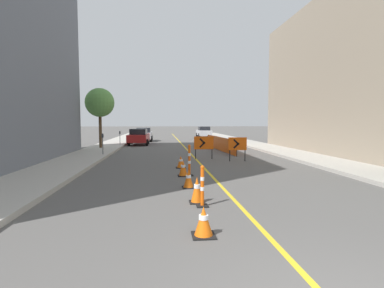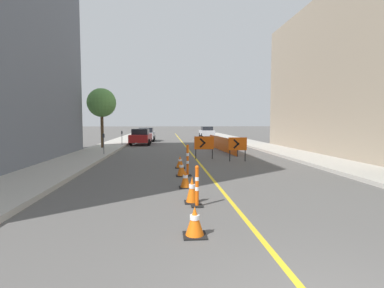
# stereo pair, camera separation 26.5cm
# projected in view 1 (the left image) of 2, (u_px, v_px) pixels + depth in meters

# --- Properties ---
(lane_stripe) EXTENTS (0.12, 55.05, 0.01)m
(lane_stripe) POSITION_uv_depth(u_px,v_px,m) (182.00, 144.00, 30.35)
(lane_stripe) COLOR gold
(lane_stripe) RESTS_ON ground_plane
(sidewalk_left) EXTENTS (2.73, 55.05, 0.17)m
(sidewalk_left) POSITION_uv_depth(u_px,v_px,m) (113.00, 144.00, 29.64)
(sidewalk_left) COLOR #ADA89E
(sidewalk_left) RESTS_ON ground_plane
(sidewalk_right) EXTENTS (2.73, 55.05, 0.17)m
(sidewalk_right) POSITION_uv_depth(u_px,v_px,m) (248.00, 143.00, 31.05)
(sidewalk_right) COLOR #ADA89E
(sidewalk_right) RESTS_ON ground_plane
(building_facade_right) EXTENTS (6.00, 19.62, 10.57)m
(building_facade_right) POSITION_uv_depth(u_px,v_px,m) (367.00, 75.00, 19.38)
(building_facade_right) COLOR gray
(building_facade_right) RESTS_ON ground_plane
(traffic_cone_nearest) EXTENTS (0.46, 0.46, 0.60)m
(traffic_cone_nearest) POSITION_uv_depth(u_px,v_px,m) (204.00, 221.00, 5.91)
(traffic_cone_nearest) COLOR black
(traffic_cone_nearest) RESTS_ON ground_plane
(traffic_cone_second) EXTENTS (0.42, 0.42, 0.74)m
(traffic_cone_second) POSITION_uv_depth(u_px,v_px,m) (197.00, 190.00, 8.37)
(traffic_cone_second) COLOR black
(traffic_cone_second) RESTS_ON ground_plane
(traffic_cone_third) EXTENTS (0.43, 0.43, 0.62)m
(traffic_cone_third) POSITION_uv_depth(u_px,v_px,m) (188.00, 179.00, 10.26)
(traffic_cone_third) COLOR black
(traffic_cone_third) RESTS_ON ground_plane
(traffic_cone_fourth) EXTENTS (0.45, 0.45, 0.66)m
(traffic_cone_fourth) POSITION_uv_depth(u_px,v_px,m) (183.00, 168.00, 12.49)
(traffic_cone_fourth) COLOR black
(traffic_cone_fourth) RESTS_ON ground_plane
(traffic_cone_fifth) EXTENTS (0.47, 0.47, 0.60)m
(traffic_cone_fifth) POSITION_uv_depth(u_px,v_px,m) (181.00, 162.00, 14.69)
(traffic_cone_fifth) COLOR black
(traffic_cone_fifth) RESTS_ON ground_plane
(delineator_post_front) EXTENTS (0.31, 0.31, 1.11)m
(delineator_post_front) POSITION_uv_depth(u_px,v_px,m) (202.00, 189.00, 7.98)
(delineator_post_front) COLOR black
(delineator_post_front) RESTS_ON ground_plane
(delineator_post_rear) EXTENTS (0.32, 0.32, 1.32)m
(delineator_post_rear) POSITION_uv_depth(u_px,v_px,m) (189.00, 162.00, 12.54)
(delineator_post_rear) COLOR black
(delineator_post_rear) RESTS_ON ground_plane
(arrow_barricade_primary) EXTENTS (1.20, 0.09, 1.38)m
(arrow_barricade_primary) POSITION_uv_depth(u_px,v_px,m) (204.00, 144.00, 18.26)
(arrow_barricade_primary) COLOR #EF560C
(arrow_barricade_primary) RESTS_ON ground_plane
(arrow_barricade_secondary) EXTENTS (1.06, 0.11, 1.38)m
(arrow_barricade_secondary) POSITION_uv_depth(u_px,v_px,m) (237.00, 145.00, 17.16)
(arrow_barricade_secondary) COLOR #EF560C
(arrow_barricade_secondary) RESTS_ON ground_plane
(safety_mesh_fence) EXTENTS (0.56, 8.82, 1.07)m
(safety_mesh_fence) POSITION_uv_depth(u_px,v_px,m) (220.00, 144.00, 23.80)
(safety_mesh_fence) COLOR #EF560C
(safety_mesh_fence) RESTS_ON ground_plane
(parked_car_curb_near) EXTENTS (1.99, 4.38, 1.59)m
(parked_car_curb_near) POSITION_uv_depth(u_px,v_px,m) (139.00, 137.00, 29.53)
(parked_car_curb_near) COLOR maroon
(parked_car_curb_near) RESTS_ON ground_plane
(parked_car_curb_mid) EXTENTS (1.94, 4.33, 1.59)m
(parked_car_curb_mid) POSITION_uv_depth(u_px,v_px,m) (144.00, 134.00, 35.00)
(parked_car_curb_mid) COLOR #B7B7BC
(parked_car_curb_mid) RESTS_ON ground_plane
(parked_car_curb_far) EXTENTS (1.94, 4.32, 1.59)m
(parked_car_curb_far) POSITION_uv_depth(u_px,v_px,m) (204.00, 132.00, 43.99)
(parked_car_curb_far) COLOR #B7B7BC
(parked_car_curb_far) RESTS_ON ground_plane
(parking_meter_near_curb) EXTENTS (0.12, 0.11, 1.36)m
(parking_meter_near_curb) POSITION_uv_depth(u_px,v_px,m) (103.00, 140.00, 19.31)
(parking_meter_near_curb) COLOR #4C4C51
(parking_meter_near_curb) RESTS_ON sidewalk_left
(parking_meter_far_curb) EXTENTS (0.12, 0.11, 1.28)m
(parking_meter_far_curb) POSITION_uv_depth(u_px,v_px,m) (120.00, 135.00, 27.39)
(parking_meter_far_curb) COLOR #4C4C51
(parking_meter_far_curb) RESTS_ON sidewalk_left
(street_tree_left_near) EXTENTS (2.33, 2.33, 4.82)m
(street_tree_left_near) POSITION_uv_depth(u_px,v_px,m) (100.00, 103.00, 24.15)
(street_tree_left_near) COLOR #4C3823
(street_tree_left_near) RESTS_ON sidewalk_left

